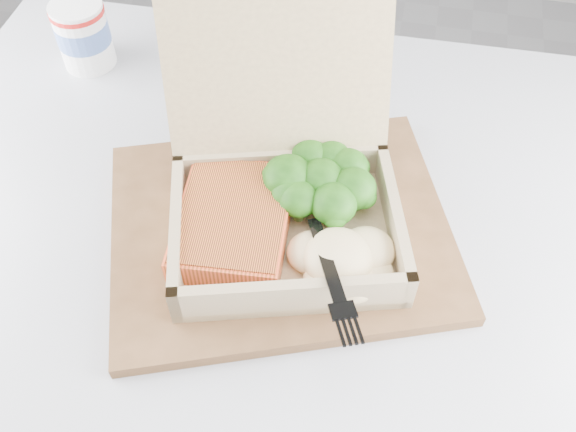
% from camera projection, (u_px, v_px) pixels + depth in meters
% --- Properties ---
extents(cafe_table, '(0.78, 0.78, 0.72)m').
position_uv_depth(cafe_table, '(234.00, 339.00, 0.77)').
color(cafe_table, black).
rests_on(cafe_table, floor).
extents(serving_tray, '(0.40, 0.36, 0.01)m').
position_uv_depth(serving_tray, '(280.00, 229.00, 0.64)').
color(serving_tray, brown).
rests_on(serving_tray, cafe_table).
extents(takeout_container, '(0.27, 0.28, 0.20)m').
position_uv_depth(takeout_container, '(284.00, 179.00, 0.60)').
color(takeout_container, tan).
rests_on(takeout_container, serving_tray).
extents(salmon_fillet, '(0.11, 0.14, 0.03)m').
position_uv_depth(salmon_fillet, '(234.00, 221.00, 0.60)').
color(salmon_fillet, '#FF6031').
rests_on(salmon_fillet, takeout_container).
extents(broccoli_pile, '(0.11, 0.11, 0.04)m').
position_uv_depth(broccoli_pile, '(321.00, 186.00, 0.62)').
color(broccoli_pile, '#2E7C1B').
rests_on(broccoli_pile, takeout_container).
extents(mashed_potatoes, '(0.10, 0.09, 0.04)m').
position_uv_depth(mashed_potatoes, '(338.00, 258.00, 0.57)').
color(mashed_potatoes, '#F8E0A1').
rests_on(mashed_potatoes, takeout_container).
extents(plastic_fork, '(0.07, 0.15, 0.02)m').
position_uv_depth(plastic_fork, '(321.00, 241.00, 0.57)').
color(plastic_fork, black).
rests_on(plastic_fork, mashed_potatoes).
extents(paper_cup, '(0.07, 0.07, 0.08)m').
position_uv_depth(paper_cup, '(83.00, 33.00, 0.78)').
color(paper_cup, white).
rests_on(paper_cup, cafe_table).
extents(receipt, '(0.09, 0.14, 0.00)m').
position_uv_depth(receipt, '(302.00, 108.00, 0.76)').
color(receipt, white).
rests_on(receipt, cafe_table).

